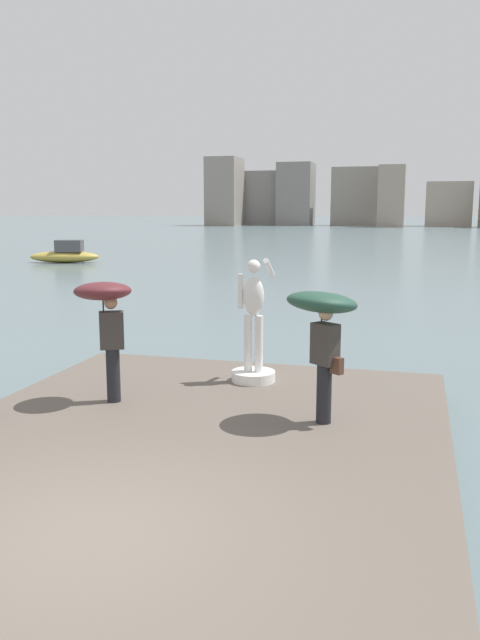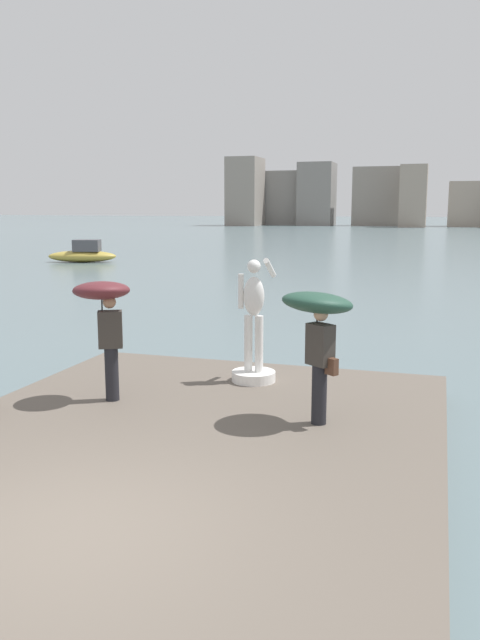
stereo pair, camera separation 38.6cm
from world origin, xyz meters
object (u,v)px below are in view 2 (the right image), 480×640
object	(u,v)px
boat_mid	(83,254)
onlooker_left	(104,307)
onlooker_right	(318,318)
statue_white_figure	(254,339)

from	to	relation	value
boat_mid	onlooker_left	bearing A→B (deg)	-58.59
onlooker_left	onlooker_right	xyz separation A→B (m)	(3.47, -0.07, 0.01)
statue_white_figure	onlooker_left	distance (m)	2.79
onlooker_left	boat_mid	bearing A→B (deg)	121.41
onlooker_right	boat_mid	xyz separation A→B (m)	(-20.44, 27.86, -1.42)
onlooker_left	onlooker_right	world-z (taller)	onlooker_left
statue_white_figure	boat_mid	bearing A→B (deg)	126.11
onlooker_left	boat_mid	distance (m)	32.59
onlooker_right	statue_white_figure	bearing A→B (deg)	128.40
statue_white_figure	boat_mid	distance (m)	32.14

